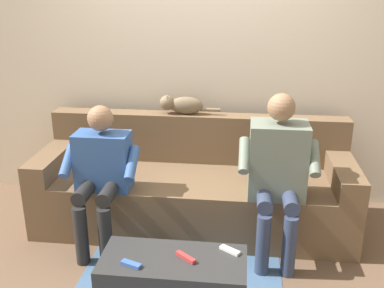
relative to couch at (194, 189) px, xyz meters
name	(u,v)px	position (x,y,z in m)	size (l,w,h in m)	color
ground_plane	(182,273)	(0.00, 0.74, -0.31)	(8.00, 8.00, 0.00)	brown
back_wall	(201,65)	(0.00, -0.56, 0.95)	(5.63, 0.06, 2.52)	beige
couch	(194,189)	(0.00, 0.00, 0.00)	(2.57, 0.86, 0.88)	brown
coffee_table	(174,284)	(0.00, 1.12, -0.12)	(0.89, 0.41, 0.37)	#2D2D2D
person_left_seated	(278,167)	(-0.65, 0.38, 0.39)	(0.57, 0.54, 1.23)	slate
person_right_seated	(101,170)	(0.65, 0.43, 0.32)	(0.56, 0.50, 1.11)	#335693
cat_on_backrest	(181,105)	(0.15, -0.29, 0.65)	(0.53, 0.13, 0.17)	#756047
remote_red	(186,257)	(-0.08, 1.12, 0.08)	(0.15, 0.03, 0.02)	#B73333
remote_white	(230,250)	(-0.34, 1.01, 0.07)	(0.14, 0.04, 0.02)	white
remote_blue	(131,264)	(0.23, 1.22, 0.07)	(0.13, 0.04, 0.02)	#3860B7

